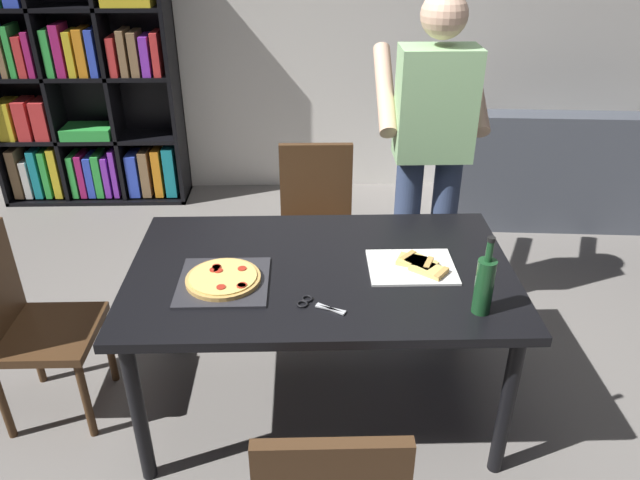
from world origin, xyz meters
name	(u,v)px	position (x,y,z in m)	size (l,w,h in m)	color
ground_plane	(321,401)	(0.00, 0.00, 0.00)	(12.00, 12.00, 0.00)	gray
back_wall	(312,8)	(0.00, 2.60, 1.40)	(6.40, 0.10, 2.80)	silver
dining_table	(321,282)	(0.00, 0.00, 0.68)	(1.61, 0.98, 0.75)	black
chair_far_side	(316,214)	(0.00, 0.98, 0.51)	(0.42, 0.42, 0.90)	#472D19
chair_left_end	(24,318)	(-1.29, 0.00, 0.51)	(0.42, 0.42, 0.90)	#472D19
couch	(567,175)	(1.90, 1.99, 0.30)	(1.76, 0.98, 0.85)	#4C515B
bookshelf	(77,86)	(-1.75, 2.37, 0.89)	(1.40, 0.35, 1.95)	black
person_serving_pizza	(431,147)	(0.58, 0.76, 1.00)	(0.55, 0.54, 1.75)	#38476B
pepperoni_pizza_on_tray	(223,280)	(-0.39, -0.11, 0.77)	(0.36, 0.36, 0.04)	#2D2D33
pizza_slices_on_towel	(416,266)	(0.40, -0.01, 0.76)	(0.36, 0.28, 0.03)	white
wine_bottle	(484,284)	(0.59, -0.32, 0.87)	(0.07, 0.07, 0.32)	#194723
kitchen_scissors	(314,304)	(-0.03, -0.27, 0.76)	(0.19, 0.14, 0.01)	silver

